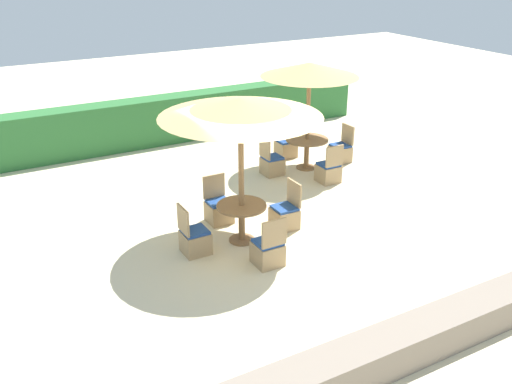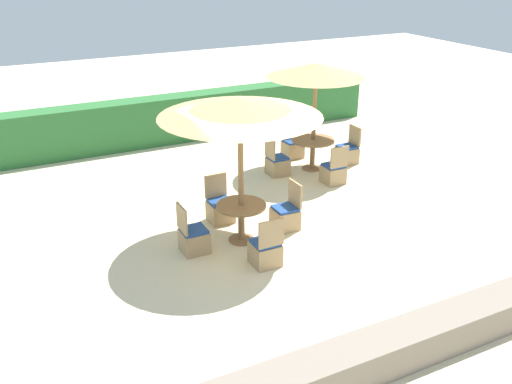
{
  "view_description": "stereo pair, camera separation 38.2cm",
  "coord_description": "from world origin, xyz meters",
  "px_view_note": "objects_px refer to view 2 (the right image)",
  "views": [
    {
      "loc": [
        -4.62,
        -7.71,
        5.07
      ],
      "look_at": [
        0.0,
        0.6,
        0.9
      ],
      "focal_mm": 40.0,
      "sensor_mm": 36.0,
      "label": 1
    },
    {
      "loc": [
        -4.29,
        -7.89,
        5.07
      ],
      "look_at": [
        0.0,
        0.6,
        0.9
      ],
      "focal_mm": 40.0,
      "sensor_mm": 36.0,
      "label": 2
    }
  ],
  "objects_px": {
    "parasol_back_right": "(316,71)",
    "patio_chair_center_south": "(266,251)",
    "patio_chair_back_right_east": "(347,153)",
    "patio_chair_center_west": "(193,238)",
    "round_table_center": "(241,214)",
    "patio_chair_center_north": "(220,209)",
    "patio_chair_back_right_west": "(277,164)",
    "patio_chair_back_right_south": "(334,172)",
    "round_table_back_right": "(313,146)",
    "patio_chair_center_east": "(286,216)",
    "parasol_center": "(240,108)",
    "patio_chair_back_right_north": "(292,147)"
  },
  "relations": [
    {
      "from": "patio_chair_center_west",
      "to": "parasol_back_right",
      "type": "bearing_deg",
      "value": 121.85
    },
    {
      "from": "parasol_back_right",
      "to": "round_table_back_right",
      "type": "xyz_separation_m",
      "value": [
        0.0,
        -0.0,
        -1.81
      ]
    },
    {
      "from": "patio_chair_center_north",
      "to": "patio_chair_center_east",
      "type": "relative_size",
      "value": 1.0
    },
    {
      "from": "patio_chair_back_right_west",
      "to": "patio_chair_center_west",
      "type": "distance_m",
      "value": 4.02
    },
    {
      "from": "parasol_back_right",
      "to": "round_table_center",
      "type": "xyz_separation_m",
      "value": [
        -3.11,
        -2.52,
        -1.86
      ]
    },
    {
      "from": "patio_chair_center_east",
      "to": "patio_chair_center_west",
      "type": "bearing_deg",
      "value": 91.58
    },
    {
      "from": "round_table_center",
      "to": "patio_chair_center_west",
      "type": "distance_m",
      "value": 0.98
    },
    {
      "from": "patio_chair_back_right_north",
      "to": "round_table_center",
      "type": "height_order",
      "value": "patio_chair_back_right_north"
    },
    {
      "from": "parasol_back_right",
      "to": "patio_chair_center_west",
      "type": "xyz_separation_m",
      "value": [
        -4.05,
        -2.52,
        -2.13
      ]
    },
    {
      "from": "parasol_center",
      "to": "round_table_center",
      "type": "distance_m",
      "value": 1.98
    },
    {
      "from": "patio_chair_back_right_east",
      "to": "patio_chair_center_west",
      "type": "bearing_deg",
      "value": 116.13
    },
    {
      "from": "round_table_center",
      "to": "patio_chair_center_north",
      "type": "relative_size",
      "value": 0.98
    },
    {
      "from": "patio_chair_center_east",
      "to": "patio_chair_back_right_south",
      "type": "bearing_deg",
      "value": -54.74
    },
    {
      "from": "round_table_center",
      "to": "patio_chair_center_north",
      "type": "bearing_deg",
      "value": 91.7
    },
    {
      "from": "patio_chair_back_right_south",
      "to": "round_table_back_right",
      "type": "bearing_deg",
      "value": 87.32
    },
    {
      "from": "patio_chair_back_right_west",
      "to": "patio_chair_back_right_south",
      "type": "xyz_separation_m",
      "value": [
        0.91,
        -1.04,
        0.0
      ]
    },
    {
      "from": "parasol_center",
      "to": "patio_chair_center_south",
      "type": "xyz_separation_m",
      "value": [
        -0.01,
        -0.98,
        -2.26
      ]
    },
    {
      "from": "patio_chair_back_right_north",
      "to": "patio_chair_center_east",
      "type": "bearing_deg",
      "value": 58.13
    },
    {
      "from": "round_table_back_right",
      "to": "round_table_center",
      "type": "height_order",
      "value": "round_table_back_right"
    },
    {
      "from": "patio_chair_back_right_north",
      "to": "patio_chair_center_west",
      "type": "relative_size",
      "value": 1.0
    },
    {
      "from": "round_table_back_right",
      "to": "patio_chair_center_south",
      "type": "distance_m",
      "value": 4.69
    },
    {
      "from": "round_table_center",
      "to": "patio_chair_back_right_east",
      "type": "bearing_deg",
      "value": 31.13
    },
    {
      "from": "patio_chair_center_west",
      "to": "patio_chair_center_east",
      "type": "bearing_deg",
      "value": 91.58
    },
    {
      "from": "round_table_back_right",
      "to": "patio_chair_back_right_north",
      "type": "bearing_deg",
      "value": 90.45
    },
    {
      "from": "patio_chair_center_north",
      "to": "round_table_back_right",
      "type": "bearing_deg",
      "value": -153.01
    },
    {
      "from": "parasol_center",
      "to": "patio_chair_center_north",
      "type": "height_order",
      "value": "parasol_center"
    },
    {
      "from": "patio_chair_back_right_west",
      "to": "patio_chair_center_west",
      "type": "bearing_deg",
      "value": -50.36
    },
    {
      "from": "patio_chair_back_right_east",
      "to": "patio_chair_center_east",
      "type": "height_order",
      "value": "same"
    },
    {
      "from": "parasol_back_right",
      "to": "patio_chair_center_south",
      "type": "bearing_deg",
      "value": -131.68
    },
    {
      "from": "patio_chair_back_right_east",
      "to": "patio_chair_back_right_north",
      "type": "bearing_deg",
      "value": 45.73
    },
    {
      "from": "patio_chair_back_right_north",
      "to": "patio_chair_back_right_west",
      "type": "distance_m",
      "value": 1.31
    },
    {
      "from": "patio_chair_center_east",
      "to": "patio_chair_center_west",
      "type": "height_order",
      "value": "same"
    },
    {
      "from": "patio_chair_back_right_east",
      "to": "patio_chair_center_east",
      "type": "relative_size",
      "value": 1.0
    },
    {
      "from": "patio_chair_back_right_west",
      "to": "patio_chair_back_right_east",
      "type": "distance_m",
      "value": 1.96
    },
    {
      "from": "patio_chair_back_right_north",
      "to": "round_table_center",
      "type": "xyz_separation_m",
      "value": [
        -3.1,
        -3.47,
        0.28
      ]
    },
    {
      "from": "patio_chair_back_right_south",
      "to": "patio_chair_center_west",
      "type": "height_order",
      "value": "same"
    },
    {
      "from": "patio_chair_center_west",
      "to": "patio_chair_back_right_east",
      "type": "bearing_deg",
      "value": 116.13
    },
    {
      "from": "patio_chair_back_right_west",
      "to": "patio_chair_center_west",
      "type": "height_order",
      "value": "same"
    },
    {
      "from": "patio_chair_back_right_west",
      "to": "parasol_center",
      "type": "relative_size",
      "value": 0.33
    },
    {
      "from": "patio_chair_center_west",
      "to": "patio_chair_center_south",
      "type": "height_order",
      "value": "same"
    },
    {
      "from": "patio_chair_back_right_north",
      "to": "patio_chair_center_south",
      "type": "distance_m",
      "value": 5.43
    },
    {
      "from": "parasol_back_right",
      "to": "patio_chair_back_right_east",
      "type": "relative_size",
      "value": 2.77
    },
    {
      "from": "patio_chair_back_right_east",
      "to": "round_table_center",
      "type": "relative_size",
      "value": 1.02
    },
    {
      "from": "patio_chair_back_right_south",
      "to": "patio_chair_center_east",
      "type": "distance_m",
      "value": 2.55
    },
    {
      "from": "round_table_back_right",
      "to": "patio_chair_back_right_south",
      "type": "relative_size",
      "value": 1.1
    },
    {
      "from": "patio_chair_back_right_north",
      "to": "patio_chair_center_south",
      "type": "xyz_separation_m",
      "value": [
        -3.11,
        -4.45,
        0.0
      ]
    },
    {
      "from": "parasol_back_right",
      "to": "parasol_center",
      "type": "relative_size",
      "value": 0.91
    },
    {
      "from": "patio_chair_center_south",
      "to": "parasol_back_right",
      "type": "bearing_deg",
      "value": 48.32
    },
    {
      "from": "patio_chair_back_right_west",
      "to": "round_table_center",
      "type": "bearing_deg",
      "value": -39.97
    },
    {
      "from": "patio_chair_back_right_east",
      "to": "patio_chair_back_right_south",
      "type": "distance_m",
      "value": 1.42
    }
  ]
}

